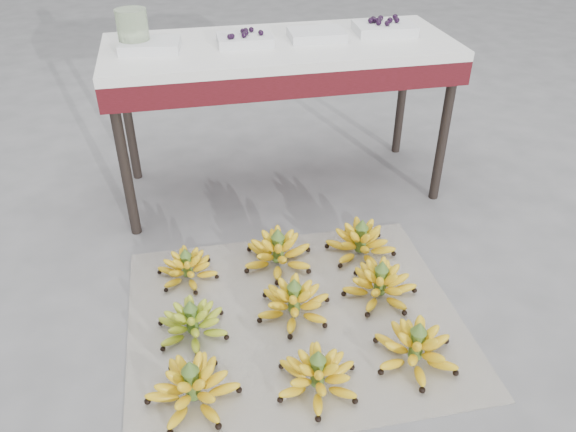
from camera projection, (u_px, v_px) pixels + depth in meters
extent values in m
plane|color=#5E5E60|center=(316.00, 320.00, 2.15)|extent=(60.00, 60.00, 0.00)
cube|color=silver|center=(294.00, 318.00, 2.15)|extent=(1.26, 1.06, 0.01)
ellipsoid|color=yellow|center=(193.00, 391.00, 1.81)|extent=(0.36, 0.36, 0.09)
ellipsoid|color=yellow|center=(192.00, 383.00, 1.79)|extent=(0.26, 0.26, 0.07)
ellipsoid|color=yellow|center=(191.00, 375.00, 1.77)|extent=(0.17, 0.17, 0.06)
cylinder|color=#436324|center=(192.00, 383.00, 1.79)|extent=(0.05, 0.05, 0.12)
cone|color=#436324|center=(189.00, 366.00, 1.74)|extent=(0.06, 0.06, 0.04)
ellipsoid|color=yellow|center=(317.00, 378.00, 1.85)|extent=(0.31, 0.31, 0.08)
ellipsoid|color=yellow|center=(318.00, 371.00, 1.83)|extent=(0.22, 0.22, 0.06)
ellipsoid|color=yellow|center=(318.00, 364.00, 1.81)|extent=(0.14, 0.14, 0.05)
cylinder|color=#436324|center=(318.00, 371.00, 1.83)|extent=(0.05, 0.05, 0.12)
cone|color=#436324|center=(318.00, 355.00, 1.79)|extent=(0.05, 0.05, 0.04)
ellipsoid|color=yellow|center=(415.00, 351.00, 1.95)|extent=(0.34, 0.34, 0.09)
ellipsoid|color=yellow|center=(417.00, 343.00, 1.93)|extent=(0.24, 0.24, 0.07)
ellipsoid|color=yellow|center=(418.00, 336.00, 1.91)|extent=(0.16, 0.16, 0.06)
cylinder|color=#436324|center=(417.00, 343.00, 1.93)|extent=(0.05, 0.05, 0.12)
cone|color=#436324|center=(420.00, 327.00, 1.89)|extent=(0.06, 0.06, 0.04)
ellipsoid|color=olive|center=(193.00, 326.00, 2.06)|extent=(0.36, 0.36, 0.08)
ellipsoid|color=olive|center=(192.00, 319.00, 2.04)|extent=(0.25, 0.25, 0.06)
ellipsoid|color=olive|center=(191.00, 312.00, 2.02)|extent=(0.16, 0.16, 0.05)
cylinder|color=#436324|center=(192.00, 319.00, 2.04)|extent=(0.04, 0.04, 0.11)
cone|color=#436324|center=(190.00, 305.00, 2.00)|extent=(0.05, 0.05, 0.04)
ellipsoid|color=yellow|center=(294.00, 305.00, 2.14)|extent=(0.31, 0.31, 0.09)
ellipsoid|color=yellow|center=(294.00, 298.00, 2.12)|extent=(0.22, 0.22, 0.06)
ellipsoid|color=yellow|center=(294.00, 291.00, 2.10)|extent=(0.14, 0.14, 0.05)
cylinder|color=#436324|center=(294.00, 298.00, 2.12)|extent=(0.05, 0.05, 0.12)
cone|color=#436324|center=(294.00, 283.00, 2.08)|extent=(0.06, 0.06, 0.04)
ellipsoid|color=yellow|center=(380.00, 288.00, 2.23)|extent=(0.39, 0.39, 0.09)
ellipsoid|color=yellow|center=(381.00, 280.00, 2.21)|extent=(0.27, 0.27, 0.07)
ellipsoid|color=yellow|center=(381.00, 273.00, 2.19)|extent=(0.18, 0.18, 0.05)
cylinder|color=#436324|center=(381.00, 280.00, 2.21)|extent=(0.05, 0.05, 0.12)
cone|color=#436324|center=(382.00, 265.00, 2.17)|extent=(0.06, 0.06, 0.04)
ellipsoid|color=yellow|center=(188.00, 271.00, 2.33)|extent=(0.32, 0.32, 0.07)
ellipsoid|color=yellow|center=(187.00, 265.00, 2.31)|extent=(0.23, 0.23, 0.06)
ellipsoid|color=yellow|center=(186.00, 259.00, 2.29)|extent=(0.15, 0.15, 0.05)
cylinder|color=#436324|center=(187.00, 265.00, 2.31)|extent=(0.04, 0.04, 0.10)
cone|color=#436324|center=(185.00, 252.00, 2.27)|extent=(0.05, 0.05, 0.04)
ellipsoid|color=yellow|center=(278.00, 255.00, 2.40)|extent=(0.36, 0.36, 0.09)
ellipsoid|color=yellow|center=(278.00, 248.00, 2.38)|extent=(0.26, 0.26, 0.07)
ellipsoid|color=yellow|center=(278.00, 241.00, 2.36)|extent=(0.17, 0.17, 0.06)
cylinder|color=#436324|center=(278.00, 248.00, 2.38)|extent=(0.05, 0.05, 0.12)
cone|color=#436324|center=(278.00, 233.00, 2.33)|extent=(0.06, 0.06, 0.05)
ellipsoid|color=yellow|center=(360.00, 246.00, 2.46)|extent=(0.37, 0.37, 0.09)
ellipsoid|color=yellow|center=(361.00, 238.00, 2.44)|extent=(0.26, 0.26, 0.07)
ellipsoid|color=yellow|center=(362.00, 232.00, 2.42)|extent=(0.17, 0.17, 0.06)
cylinder|color=#436324|center=(361.00, 238.00, 2.44)|extent=(0.05, 0.05, 0.12)
cone|color=#436324|center=(362.00, 224.00, 2.40)|extent=(0.06, 0.06, 0.04)
cylinder|color=black|center=(124.00, 164.00, 2.43)|extent=(0.05, 0.05, 0.72)
cylinder|color=black|center=(444.00, 133.00, 2.69)|extent=(0.05, 0.05, 0.72)
cylinder|color=black|center=(128.00, 115.00, 2.86)|extent=(0.05, 0.05, 0.72)
cylinder|color=black|center=(402.00, 93.00, 3.12)|extent=(0.05, 0.05, 0.72)
cube|color=#4C0E18|center=(280.00, 63.00, 2.61)|extent=(1.60, 0.64, 0.11)
cube|color=white|center=(280.00, 47.00, 2.56)|extent=(1.60, 0.64, 0.04)
cube|color=silver|center=(150.00, 45.00, 2.44)|extent=(0.28, 0.21, 0.04)
cube|color=silver|center=(245.00, 40.00, 2.52)|extent=(0.25, 0.18, 0.04)
sphere|color=black|center=(243.00, 31.00, 2.52)|extent=(0.02, 0.02, 0.02)
sphere|color=black|center=(232.00, 36.00, 2.45)|extent=(0.02, 0.02, 0.02)
sphere|color=black|center=(251.00, 30.00, 2.54)|extent=(0.02, 0.02, 0.02)
sphere|color=black|center=(246.00, 33.00, 2.49)|extent=(0.02, 0.02, 0.02)
sphere|color=black|center=(244.00, 34.00, 2.48)|extent=(0.02, 0.02, 0.02)
sphere|color=black|center=(261.00, 33.00, 2.50)|extent=(0.02, 0.02, 0.02)
sphere|color=black|center=(246.00, 30.00, 2.53)|extent=(0.02, 0.02, 0.02)
sphere|color=black|center=(261.00, 32.00, 2.50)|extent=(0.02, 0.02, 0.02)
sphere|color=black|center=(244.00, 35.00, 2.46)|extent=(0.02, 0.02, 0.02)
sphere|color=black|center=(230.00, 37.00, 2.45)|extent=(0.02, 0.02, 0.02)
sphere|color=black|center=(231.00, 36.00, 2.45)|extent=(0.02, 0.02, 0.02)
cube|color=silver|center=(317.00, 35.00, 2.58)|extent=(0.26, 0.19, 0.04)
cube|color=silver|center=(384.00, 28.00, 2.66)|extent=(0.29, 0.22, 0.04)
sphere|color=black|center=(381.00, 18.00, 2.68)|extent=(0.03, 0.03, 0.03)
sphere|color=black|center=(387.00, 23.00, 2.60)|extent=(0.03, 0.03, 0.03)
sphere|color=black|center=(397.00, 20.00, 2.65)|extent=(0.03, 0.03, 0.03)
sphere|color=black|center=(373.00, 19.00, 2.66)|extent=(0.03, 0.03, 0.03)
sphere|color=black|center=(371.00, 21.00, 2.64)|extent=(0.03, 0.03, 0.03)
sphere|color=black|center=(379.00, 20.00, 2.65)|extent=(0.03, 0.03, 0.03)
sphere|color=black|center=(375.00, 20.00, 2.65)|extent=(0.03, 0.03, 0.03)
sphere|color=black|center=(395.00, 17.00, 2.70)|extent=(0.03, 0.03, 0.03)
sphere|color=black|center=(390.00, 20.00, 2.65)|extent=(0.03, 0.03, 0.03)
sphere|color=black|center=(379.00, 23.00, 2.61)|extent=(0.03, 0.03, 0.03)
cylinder|color=beige|center=(133.00, 29.00, 2.42)|extent=(0.17, 0.17, 0.17)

